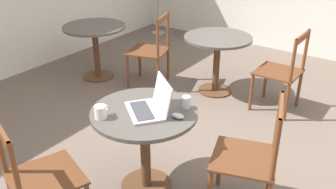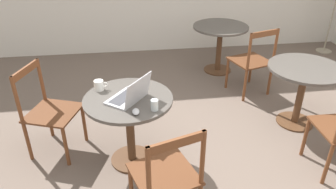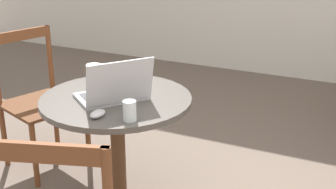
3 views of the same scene
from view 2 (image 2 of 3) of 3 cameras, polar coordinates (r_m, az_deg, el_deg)
name	(u,v)px [view 2 (image 2 of 3)]	position (r m, az deg, el deg)	size (l,w,h in m)	color
ground_plane	(208,170)	(3.28, 6.96, -12.94)	(16.00, 16.00, 0.00)	#66564C
cafe_table_near	(129,113)	(3.06, -6.80, -3.16)	(0.82, 0.82, 0.72)	#51331E
cafe_table_mid	(304,80)	(3.93, 22.57, 2.33)	(0.82, 0.82, 0.72)	#51331E
cafe_table_far	(220,36)	(5.03, 9.04, 10.00)	(0.82, 0.82, 0.72)	#51331E
chair_near_front	(167,177)	(2.52, -0.25, -14.18)	(0.58, 0.58, 0.93)	brown
chair_near_left	(49,111)	(3.46, -20.05, -2.77)	(0.59, 0.59, 0.93)	brown
chair_far_front	(252,61)	(4.48, 14.48, 5.59)	(0.58, 0.58, 0.93)	brown
laptop	(130,95)	(2.92, -6.66, -0.16)	(0.44, 0.45, 0.25)	#B7B7BC
mouse	(136,112)	(2.75, -5.62, -2.98)	(0.06, 0.10, 0.03)	#B7B7BC
mug	(99,85)	(3.14, -11.90, 1.58)	(0.13, 0.09, 0.10)	silver
drinking_glass	(155,105)	(2.76, -2.36, -1.84)	(0.06, 0.06, 0.10)	silver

